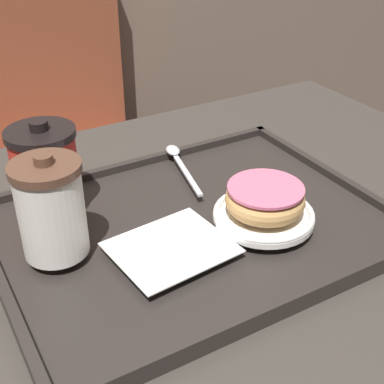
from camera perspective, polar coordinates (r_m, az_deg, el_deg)
The scene contains 8 objects.
cafe_table at distance 0.85m, azimuth -0.29°, elevation -12.06°, with size 1.09×0.75×0.76m.
serving_tray at distance 0.73m, azimuth 0.00°, elevation -3.81°, with size 0.52×0.39×0.02m.
napkin_paper at distance 0.67m, azimuth -2.25°, elevation -5.93°, with size 0.15×0.13×0.00m.
coffee_cup_front at distance 0.65m, azimuth -14.90°, elevation -1.55°, with size 0.08×0.08×0.13m.
coffee_cup_rear at distance 0.74m, azimuth -15.36°, elevation 2.42°, with size 0.09×0.09×0.13m.
plate_with_chocolate_donut at distance 0.72m, azimuth 7.65°, elevation -2.44°, with size 0.14×0.14×0.01m.
donut_chocolate_glazed at distance 0.71m, azimuth 7.79°, elevation -0.72°, with size 0.11×0.11×0.04m.
spoon at distance 0.86m, azimuth -1.58°, elevation 3.66°, with size 0.05×0.16×0.01m.
Camera 1 is at (-0.31, -0.54, 1.18)m, focal length 50.00 mm.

